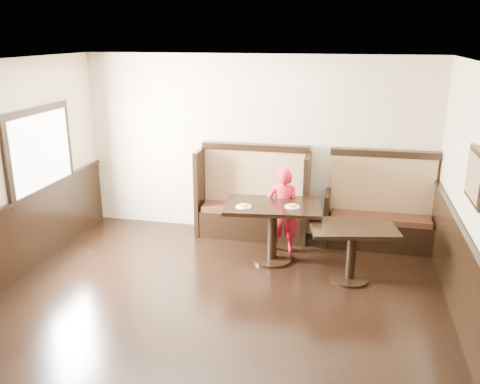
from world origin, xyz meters
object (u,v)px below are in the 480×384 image
(table_main, at_px, (273,218))
(child, at_px, (283,210))
(table_neighbor, at_px, (352,240))
(booth_neighbor, at_px, (380,215))
(booth_main, at_px, (253,203))

(table_main, distance_m, child, 0.37)
(table_neighbor, bearing_deg, booth_neighbor, 60.65)
(booth_neighbor, xyz_separation_m, child, (-1.40, -0.54, 0.16))
(booth_neighbor, bearing_deg, table_neighbor, -107.77)
(booth_neighbor, bearing_deg, table_main, -148.97)
(booth_neighbor, distance_m, table_main, 1.75)
(table_main, relative_size, child, 1.10)
(booth_neighbor, relative_size, table_neighbor, 1.38)
(booth_main, height_order, table_neighbor, booth_main)
(booth_main, relative_size, booth_neighbor, 1.06)
(table_neighbor, relative_size, child, 0.94)
(table_neighbor, height_order, child, child)
(table_neighbor, bearing_deg, child, 132.24)
(booth_neighbor, xyz_separation_m, table_neighbor, (-0.41, -1.27, 0.08))
(table_main, bearing_deg, child, 68.70)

